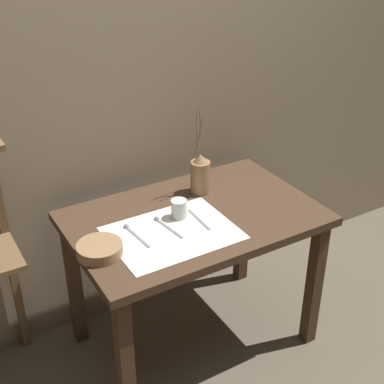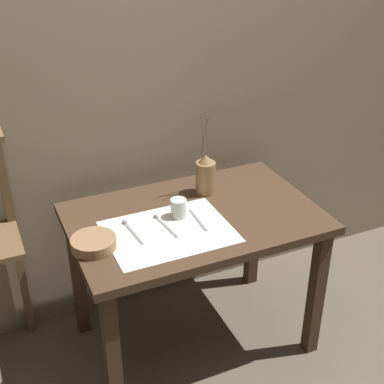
# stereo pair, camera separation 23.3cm
# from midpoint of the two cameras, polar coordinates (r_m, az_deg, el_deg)

# --- Properties ---
(ground_plane) EXTENTS (12.00, 12.00, 0.00)m
(ground_plane) POSITION_cam_midpoint_polar(r_m,az_deg,el_deg) (2.85, -2.22, -15.34)
(ground_plane) COLOR brown
(stone_wall_back) EXTENTS (7.00, 0.06, 2.40)m
(stone_wall_back) POSITION_cam_midpoint_polar(r_m,az_deg,el_deg) (2.60, -7.78, 10.91)
(stone_wall_back) COLOR gray
(stone_wall_back) RESTS_ON ground_plane
(wooden_table) EXTENTS (1.12, 0.72, 0.74)m
(wooden_table) POSITION_cam_midpoint_polar(r_m,az_deg,el_deg) (2.46, -2.50, -4.69)
(wooden_table) COLOR #422D1E
(wooden_table) RESTS_ON ground_plane
(linen_cloth) EXTENTS (0.53, 0.40, 0.00)m
(linen_cloth) POSITION_cam_midpoint_polar(r_m,az_deg,el_deg) (2.28, -5.05, -4.47)
(linen_cloth) COLOR white
(linen_cloth) RESTS_ON wooden_table
(pitcher_with_flowers) EXTENTS (0.09, 0.09, 0.42)m
(pitcher_with_flowers) POSITION_cam_midpoint_polar(r_m,az_deg,el_deg) (2.54, -1.74, 1.81)
(pitcher_with_flowers) COLOR olive
(pitcher_with_flowers) RESTS_ON wooden_table
(wooden_bowl) EXTENTS (0.18, 0.18, 0.05)m
(wooden_bowl) POSITION_cam_midpoint_polar(r_m,az_deg,el_deg) (2.18, -12.88, -6.08)
(wooden_bowl) COLOR #8E6B47
(wooden_bowl) RESTS_ON wooden_table
(glass_tumbler_near) EXTENTS (0.07, 0.07, 0.09)m
(glass_tumbler_near) POSITION_cam_midpoint_polar(r_m,az_deg,el_deg) (2.36, -4.25, -1.88)
(glass_tumbler_near) COLOR #B7C1BC
(glass_tumbler_near) RESTS_ON wooden_table
(spoon_inner) EXTENTS (0.04, 0.20, 0.02)m
(spoon_inner) POSITION_cam_midpoint_polar(r_m,az_deg,el_deg) (2.30, -9.46, -4.16)
(spoon_inner) COLOR gray
(spoon_inner) RESTS_ON wooden_table
(spoon_outer) EXTENTS (0.04, 0.20, 0.02)m
(spoon_outer) POSITION_cam_midpoint_polar(r_m,az_deg,el_deg) (2.34, -6.12, -3.34)
(spoon_outer) COLOR gray
(spoon_outer) RESTS_ON wooden_table
(knife_center) EXTENTS (0.02, 0.19, 0.00)m
(knife_center) POSITION_cam_midpoint_polar(r_m,az_deg,el_deg) (2.35, -2.08, -3.04)
(knife_center) COLOR gray
(knife_center) RESTS_ON wooden_table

